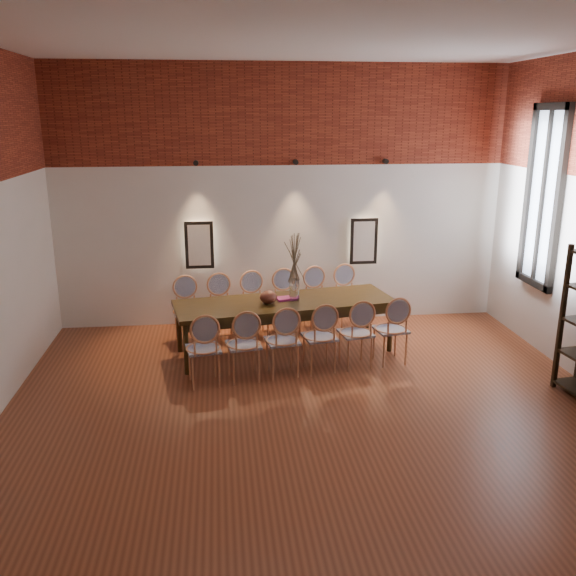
{
  "coord_description": "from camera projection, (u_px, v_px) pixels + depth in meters",
  "views": [
    {
      "loc": [
        -0.99,
        -5.91,
        3.25
      ],
      "look_at": [
        -0.11,
        1.74,
        1.05
      ],
      "focal_mm": 38.0,
      "sensor_mm": 36.0,
      "label": 1
    }
  ],
  "objects": [
    {
      "name": "brick_band_back",
      "position": [
        282.0,
        114.0,
        9.08
      ],
      "size": [
        7.0,
        0.02,
        1.5
      ],
      "primitive_type": "cube",
      "color": "maroon",
      "rests_on": "ground"
    },
    {
      "name": "chair_far_a",
      "position": [
        188.0,
        311.0,
        8.92
      ],
      "size": [
        0.51,
        0.51,
        0.94
      ],
      "primitive_type": null,
      "rotation": [
        0.0,
        0.0,
        3.31
      ],
      "color": "tan",
      "rests_on": "floor"
    },
    {
      "name": "wall_back",
      "position": [
        282.0,
        197.0,
        9.49
      ],
      "size": [
        7.0,
        0.1,
        4.0
      ],
      "primitive_type": "cube",
      "color": "silver",
      "rests_on": "ground"
    },
    {
      "name": "vase",
      "position": [
        294.0,
        290.0,
        8.47
      ],
      "size": [
        0.14,
        0.14,
        0.3
      ],
      "primitive_type": "cylinder",
      "color": "silver",
      "rests_on": "dining_table"
    },
    {
      "name": "chair_near_a",
      "position": [
        203.0,
        349.0,
        7.5
      ],
      "size": [
        0.51,
        0.51,
        0.94
      ],
      "primitive_type": null,
      "rotation": [
        0.0,
        0.0,
        0.17
      ],
      "color": "tan",
      "rests_on": "floor"
    },
    {
      "name": "window_glass",
      "position": [
        544.0,
        198.0,
        8.35
      ],
      "size": [
        0.02,
        0.78,
        2.38
      ],
      "primitive_type": "cube",
      "color": "silver",
      "rests_on": "wall_right"
    },
    {
      "name": "chair_far_e",
      "position": [
        318.0,
        300.0,
        9.46
      ],
      "size": [
        0.51,
        0.51,
        0.94
      ],
      "primitive_type": null,
      "rotation": [
        0.0,
        0.0,
        3.31
      ],
      "color": "tan",
      "rests_on": "floor"
    },
    {
      "name": "chair_far_f",
      "position": [
        348.0,
        297.0,
        9.59
      ],
      "size": [
        0.51,
        0.51,
        0.94
      ],
      "primitive_type": null,
      "rotation": [
        0.0,
        0.0,
        3.31
      ],
      "color": "tan",
      "rests_on": "floor"
    },
    {
      "name": "book",
      "position": [
        286.0,
        298.0,
        8.53
      ],
      "size": [
        0.29,
        0.22,
        0.03
      ],
      "primitive_type": "cube",
      "rotation": [
        0.0,
        0.0,
        0.17
      ],
      "color": "#8D2065",
      "rests_on": "dining_table"
    },
    {
      "name": "dried_branches",
      "position": [
        294.0,
        258.0,
        8.34
      ],
      "size": [
        0.5,
        0.5,
        0.7
      ],
      "primitive_type": null,
      "color": "#4C3E29",
      "rests_on": "vase"
    },
    {
      "name": "chair_near_c",
      "position": [
        282.0,
        340.0,
        7.77
      ],
      "size": [
        0.51,
        0.51,
        0.94
      ],
      "primitive_type": null,
      "rotation": [
        0.0,
        0.0,
        0.17
      ],
      "color": "tan",
      "rests_on": "floor"
    },
    {
      "name": "spot_fixture_right",
      "position": [
        386.0,
        161.0,
        9.39
      ],
      "size": [
        0.08,
        0.1,
        0.08
      ],
      "primitive_type": "cylinder",
      "rotation": [
        1.57,
        0.0,
        0.0
      ],
      "color": "black",
      "rests_on": "wall_back"
    },
    {
      "name": "window_frame",
      "position": [
        543.0,
        198.0,
        8.35
      ],
      "size": [
        0.08,
        0.9,
        2.5
      ],
      "primitive_type": "cube",
      "color": "black",
      "rests_on": "wall_right"
    },
    {
      "name": "chair_near_b",
      "position": [
        244.0,
        344.0,
        7.64
      ],
      "size": [
        0.51,
        0.51,
        0.94
      ],
      "primitive_type": null,
      "rotation": [
        0.0,
        0.0,
        0.17
      ],
      "color": "tan",
      "rests_on": "floor"
    },
    {
      "name": "bowl",
      "position": [
        268.0,
        297.0,
        8.33
      ],
      "size": [
        0.24,
        0.24,
        0.18
      ],
      "primitive_type": "ellipsoid",
      "color": "#57251B",
      "rests_on": "dining_table"
    },
    {
      "name": "niche_right",
      "position": [
        363.0,
        241.0,
        9.73
      ],
      "size": [
        0.36,
        0.06,
        0.66
      ],
      "primitive_type": "cube",
      "color": "#FFEAC6",
      "rests_on": "wall_back"
    },
    {
      "name": "chair_near_e",
      "position": [
        356.0,
        333.0,
        8.04
      ],
      "size": [
        0.51,
        0.51,
        0.94
      ],
      "primitive_type": null,
      "rotation": [
        0.0,
        0.0,
        0.17
      ],
      "color": "tan",
      "rests_on": "floor"
    },
    {
      "name": "spot_fixture_mid",
      "position": [
        296.0,
        162.0,
        9.24
      ],
      "size": [
        0.08,
        0.1,
        0.08
      ],
      "primitive_type": "cylinder",
      "rotation": [
        1.57,
        0.0,
        0.0
      ],
      "color": "black",
      "rests_on": "wall_back"
    },
    {
      "name": "chair_far_b",
      "position": [
        222.0,
        308.0,
        9.05
      ],
      "size": [
        0.51,
        0.51,
        0.94
      ],
      "primitive_type": null,
      "rotation": [
        0.0,
        0.0,
        3.31
      ],
      "color": "tan",
      "rests_on": "floor"
    },
    {
      "name": "brick_band_front",
      "position": [
        465.0,
        114.0,
        2.43
      ],
      "size": [
        7.0,
        0.02,
        1.5
      ],
      "primitive_type": "cube",
      "color": "maroon",
      "rests_on": "ground"
    },
    {
      "name": "chair_near_d",
      "position": [
        320.0,
        337.0,
        7.91
      ],
      "size": [
        0.51,
        0.51,
        0.94
      ],
      "primitive_type": null,
      "rotation": [
        0.0,
        0.0,
        0.17
      ],
      "color": "tan",
      "rests_on": "floor"
    },
    {
      "name": "window_mullion",
      "position": [
        543.0,
        198.0,
        8.35
      ],
      "size": [
        0.06,
        0.06,
        2.4
      ],
      "primitive_type": "cube",
      "color": "black",
      "rests_on": "wall_right"
    },
    {
      "name": "chair_far_d",
      "position": [
        287.0,
        303.0,
        9.32
      ],
      "size": [
        0.51,
        0.51,
        0.94
      ],
      "primitive_type": null,
      "rotation": [
        0.0,
        0.0,
        3.31
      ],
      "color": "tan",
      "rests_on": "floor"
    },
    {
      "name": "floor",
      "position": [
        316.0,
        424.0,
        6.65
      ],
      "size": [
        7.0,
        7.0,
        0.02
      ],
      "primitive_type": "cube",
      "color": "brown",
      "rests_on": "ground"
    },
    {
      "name": "niche_left",
      "position": [
        199.0,
        245.0,
        9.44
      ],
      "size": [
        0.36,
        0.06,
        0.66
      ],
      "primitive_type": "cube",
      "color": "#FFEAC6",
      "rests_on": "wall_back"
    },
    {
      "name": "wall_front",
      "position": [
        449.0,
        406.0,
        2.71
      ],
      "size": [
        7.0,
        0.1,
        4.0
      ],
      "primitive_type": "cube",
      "color": "silver",
      "rests_on": "ground"
    },
    {
      "name": "ceiling",
      "position": [
        322.0,
        28.0,
        5.54
      ],
      "size": [
        7.0,
        7.0,
        0.02
      ],
      "primitive_type": "cube",
      "color": "silver",
      "rests_on": "ground"
    },
    {
      "name": "chair_near_f",
      "position": [
        391.0,
        329.0,
        8.18
      ],
      "size": [
        0.51,
        0.51,
        0.94
      ],
      "primitive_type": null,
      "rotation": [
        0.0,
        0.0,
        0.17
      ],
      "color": "tan",
      "rests_on": "floor"
    },
    {
      "name": "dining_table",
      "position": [
        285.0,
        326.0,
        8.57
      ],
      "size": [
        3.15,
        1.47,
        0.75
      ],
      "primitive_type": "cube",
      "rotation": [
        0.0,
        0.0,
        0.17
      ],
      "color": "#34250E",
      "rests_on": "floor"
    },
    {
      "name": "spot_fixture_left",
      "position": [
        196.0,
        163.0,
        9.07
      ],
      "size": [
        0.08,
        0.1,
        0.08
      ],
      "primitive_type": "cylinder",
      "rotation": [
        1.57,
        0.0,
        0.0
      ],
      "color": "black",
      "rests_on": "wall_back"
    },
    {
      "name": "chair_far_c",
      "position": [
        255.0,
        306.0,
        9.19
      ],
      "size": [
        0.51,
        0.51,
        0.94
      ],
      "primitive_type": null,
      "rotation": [
        0.0,
        0.0,
        3.31
      ],
      "color": "tan",
      "rests_on": "floor"
    }
  ]
}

